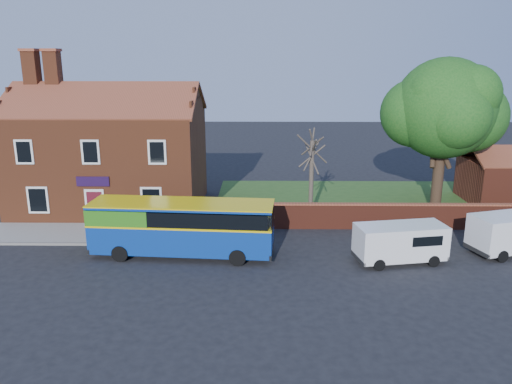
{
  "coord_description": "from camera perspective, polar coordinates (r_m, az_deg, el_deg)",
  "views": [
    {
      "loc": [
        3.29,
        -21.81,
        10.02
      ],
      "look_at": [
        2.95,
        5.0,
        2.82
      ],
      "focal_mm": 35.0,
      "sensor_mm": 36.0,
      "label": 1
    }
  ],
  "objects": [
    {
      "name": "shop_building",
      "position": [
        35.49,
        -16.21,
        3.69
      ],
      "size": [
        12.3,
        8.13,
        10.5
      ],
      "color": "brown",
      "rests_on": "ground"
    },
    {
      "name": "ground",
      "position": [
        24.23,
        -7.24,
        -9.54
      ],
      "size": [
        120.0,
        120.0,
        0.0
      ],
      "primitive_type": "plane",
      "color": "black",
      "rests_on": "ground"
    },
    {
      "name": "bare_tree",
      "position": [
        32.03,
        6.35,
        1.95
      ],
      "size": [
        2.07,
        2.46,
        5.51
      ],
      "color": "#4C4238",
      "rests_on": "ground"
    },
    {
      "name": "van_near",
      "position": [
        26.26,
        16.19,
        -5.47
      ],
      "size": [
        4.72,
        2.55,
        1.96
      ],
      "rotation": [
        0.0,
        0.0,
        0.18
      ],
      "color": "white",
      "rests_on": "ground"
    },
    {
      "name": "large_tree",
      "position": [
        35.51,
        20.74,
        8.62
      ],
      "size": [
        8.33,
        6.59,
        10.16
      ],
      "color": "black",
      "rests_on": "ground"
    },
    {
      "name": "pavement",
      "position": [
        31.06,
        -18.72,
        -4.51
      ],
      "size": [
        18.0,
        3.5,
        0.12
      ],
      "primitive_type": "cube",
      "color": "gray",
      "rests_on": "ground"
    },
    {
      "name": "grass_strip",
      "position": [
        37.5,
        15.71,
        -1.02
      ],
      "size": [
        26.0,
        12.0,
        0.04
      ],
      "primitive_type": "cube",
      "color": "#426B28",
      "rests_on": "ground"
    },
    {
      "name": "boundary_wall",
      "position": [
        31.76,
        18.51,
        -2.63
      ],
      "size": [
        22.0,
        0.38,
        1.6
      ],
      "color": "maroon",
      "rests_on": "ground"
    },
    {
      "name": "kerb",
      "position": [
        29.51,
        -19.82,
        -5.61
      ],
      "size": [
        18.0,
        0.15,
        0.14
      ],
      "primitive_type": "cube",
      "color": "slate",
      "rests_on": "ground"
    },
    {
      "name": "bus",
      "position": [
        26.26,
        -9.06,
        -3.78
      ],
      "size": [
        9.6,
        3.09,
        2.88
      ],
      "rotation": [
        0.0,
        0.0,
        -0.08
      ],
      "color": "navy",
      "rests_on": "ground"
    }
  ]
}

